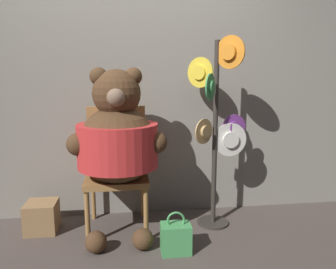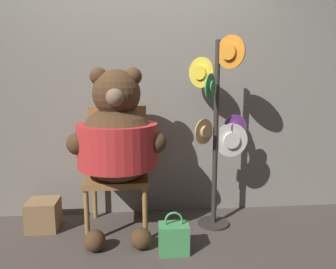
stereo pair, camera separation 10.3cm
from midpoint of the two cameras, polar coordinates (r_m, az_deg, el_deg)
ground_plane at (r=2.68m, az=-4.61°, el=-19.51°), size 14.00×14.00×0.00m
wall_back at (r=3.13m, az=-5.11°, el=8.52°), size 8.00×0.10×2.48m
chair at (r=2.93m, az=-7.77°, el=-5.05°), size 0.52×0.55×1.06m
teddy_bear at (r=2.69m, az=-7.68°, el=-0.92°), size 0.79×0.70×1.39m
hat_display_rack at (r=2.84m, az=9.81°, el=1.91°), size 0.50×0.45×1.65m
handbag_on_ground at (r=2.59m, az=2.20°, el=-17.55°), size 0.23×0.16×0.33m
wooden_crate at (r=3.12m, az=-19.95°, el=-13.00°), size 0.26×0.26×0.26m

